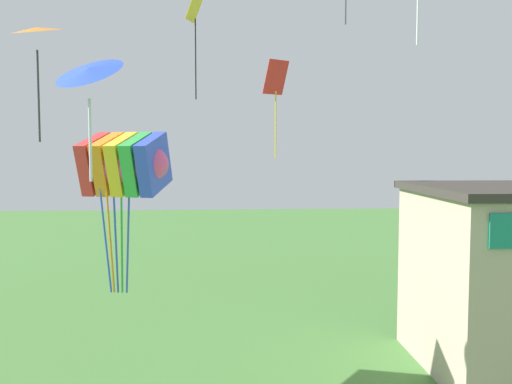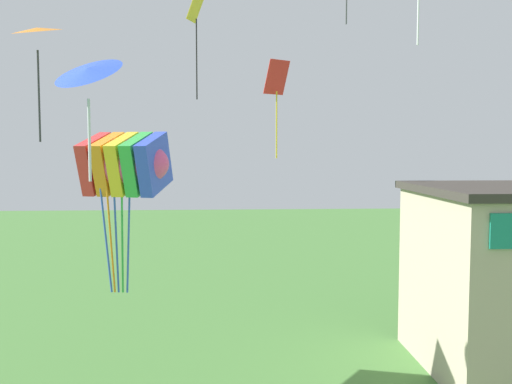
# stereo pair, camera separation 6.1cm
# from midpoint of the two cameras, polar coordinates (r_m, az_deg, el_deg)

# --- Properties ---
(kite_rainbow_parafoil) EXTENTS (3.01, 2.48, 4.55)m
(kite_rainbow_parafoil) POSITION_cam_midpoint_polar(r_m,az_deg,el_deg) (16.34, -13.11, 2.73)
(kite_rainbow_parafoil) COLOR #E54C8C
(kite_blue_delta) EXTENTS (1.55, 1.50, 2.22)m
(kite_blue_delta) POSITION_cam_midpoint_polar(r_m,az_deg,el_deg) (10.26, -16.55, 11.40)
(kite_blue_delta) COLOR blue
(kite_yellow_diamond) EXTENTS (0.73, 0.97, 4.00)m
(kite_yellow_diamond) POSITION_cam_midpoint_polar(r_m,az_deg,el_deg) (22.13, -6.17, 16.75)
(kite_yellow_diamond) COLOR yellow
(kite_red_diamond) EXTENTS (0.96, 0.83, 3.40)m
(kite_red_diamond) POSITION_cam_midpoint_polar(r_m,az_deg,el_deg) (20.21, 1.91, 10.40)
(kite_red_diamond) COLOR red
(kite_orange_delta) EXTENTS (1.55, 1.54, 2.83)m
(kite_orange_delta) POSITION_cam_midpoint_polar(r_m,az_deg,el_deg) (14.87, -21.19, 14.69)
(kite_orange_delta) COLOR orange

